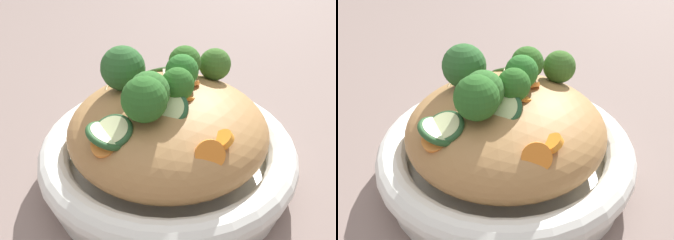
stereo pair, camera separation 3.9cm
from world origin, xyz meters
The scene contains 7 objects.
ground_plane centered at (0.00, 0.00, 0.00)m, with size 3.00×3.00×0.00m, color gray.
serving_bowl centered at (0.00, 0.00, 0.03)m, with size 0.31×0.31×0.06m.
noodle_heap centered at (0.00, 0.00, 0.07)m, with size 0.23×0.23×0.09m.
broccoli_florets centered at (-0.01, -0.01, 0.13)m, with size 0.15×0.18×0.07m.
carrot_coins centered at (0.03, 0.00, 0.10)m, with size 0.18×0.14×0.04m.
zucchini_slices centered at (0.02, -0.04, 0.10)m, with size 0.20×0.13×0.05m.
chicken_chunks centered at (-0.04, -0.01, 0.11)m, with size 0.08×0.08×0.03m.
Camera 1 is at (0.32, -0.07, 0.29)m, focal length 36.09 mm.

